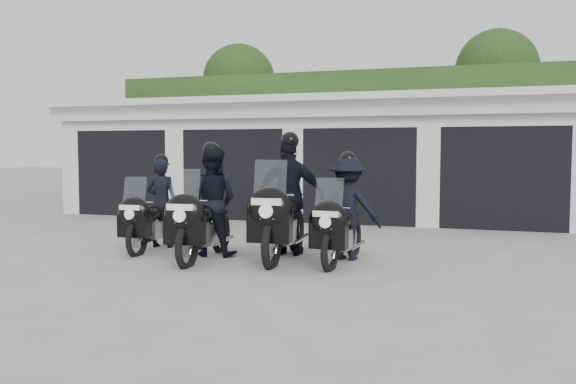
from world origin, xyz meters
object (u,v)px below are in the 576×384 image
(police_bike_a, at_px, (155,211))
(police_bike_d, at_px, (345,213))
(police_bike_b, at_px, (207,207))
(police_bike_c, at_px, (287,202))

(police_bike_a, distance_m, police_bike_d, 3.33)
(police_bike_b, xyz_separation_m, police_bike_c, (1.18, 0.44, 0.08))
(police_bike_a, bearing_deg, police_bike_b, -23.30)
(police_bike_c, xyz_separation_m, police_bike_d, (0.96, -0.07, -0.13))
(police_bike_a, bearing_deg, police_bike_d, -4.55)
(police_bike_c, bearing_deg, police_bike_b, -163.56)
(police_bike_b, relative_size, police_bike_c, 0.92)
(police_bike_d, bearing_deg, police_bike_c, 178.65)
(police_bike_b, distance_m, police_bike_c, 1.26)
(police_bike_d, bearing_deg, police_bike_b, -167.40)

